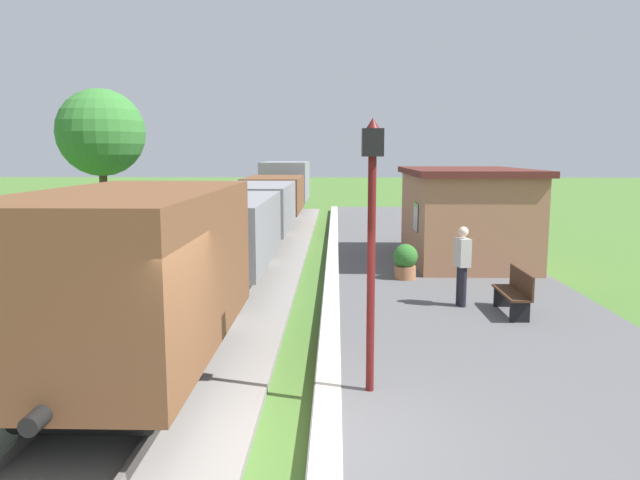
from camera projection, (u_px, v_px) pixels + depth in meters
The scene contains 14 objects.
ground_plane at pixel (292, 460), 6.93m from camera, with size 160.00×160.00×0.00m, color #47702D.
platform_slab at pixel (573, 453), 6.83m from camera, with size 6.00×60.00×0.25m, color #565659.
platform_edge_stripe at pixel (326, 439), 6.89m from camera, with size 0.36×60.00×0.01m, color silver.
track_ballast at pixel (85, 452), 6.99m from camera, with size 3.80×60.00×0.12m, color gray.
rail_near at pixel (146, 442), 6.95m from camera, with size 0.07×60.00×0.14m, color slate.
rail_far at pixel (23, 441), 6.99m from camera, with size 0.07×60.00×0.14m, color slate.
freight_train at pixel (256, 208), 21.71m from camera, with size 2.50×32.60×2.72m.
station_hut at pixel (464, 214), 18.29m from camera, with size 3.50×5.80×2.78m.
bench_near_hut at pixel (515, 291), 12.17m from camera, with size 0.42×1.50×0.91m.
bench_down_platform at pixel (432, 227), 22.71m from camera, with size 0.42×1.50×0.91m.
person_waiting at pixel (462, 263), 12.77m from camera, with size 0.32×0.42×1.71m.
potted_planter at pixel (405, 261), 15.61m from camera, with size 0.64×0.64×0.92m.
lamp_post_near at pixel (372, 206), 7.96m from camera, with size 0.28×0.28×3.70m.
tree_field_left at pixel (101, 133), 21.42m from camera, with size 3.09×3.09×5.75m.
Camera 1 is at (0.50, -6.49, 3.50)m, focal length 33.85 mm.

